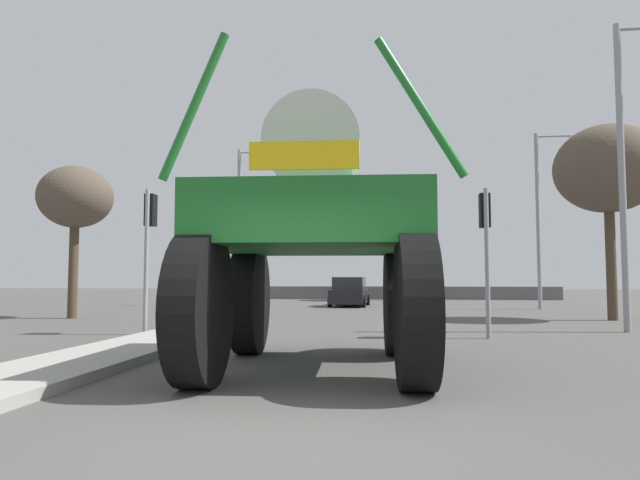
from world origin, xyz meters
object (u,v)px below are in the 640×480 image
at_px(oversize_sprayer, 316,239).
at_px(streetlight_far_right, 541,210).
at_px(bare_tree_left, 75,199).
at_px(traffic_signal_near_right, 485,229).
at_px(bare_tree_right, 608,170).
at_px(traffic_signal_near_left, 149,229).
at_px(bare_tree_far_center, 395,228).
at_px(streetlight_near_right, 628,157).
at_px(streetlight_far_left, 241,219).
at_px(sedan_ahead, 350,293).

relative_size(oversize_sprayer, streetlight_far_right, 0.67).
bearing_deg(bare_tree_left, oversize_sprayer, -45.86).
xyz_separation_m(traffic_signal_near_right, bare_tree_right, (5.33, 6.55, 2.61)).
relative_size(traffic_signal_near_left, bare_tree_left, 0.67).
bearing_deg(traffic_signal_near_left, oversize_sprayer, -45.77).
distance_m(bare_tree_right, bare_tree_far_center, 18.89).
height_order(streetlight_near_right, bare_tree_left, streetlight_near_right).
bearing_deg(streetlight_far_left, traffic_signal_near_left, -84.08).
relative_size(streetlight_far_right, bare_tree_far_center, 1.30).
distance_m(sedan_ahead, traffic_signal_near_left, 16.37).
xyz_separation_m(oversize_sprayer, streetlight_far_left, (-6.65, 20.76, 2.60)).
bearing_deg(traffic_signal_near_right, oversize_sprayer, -124.30).
height_order(sedan_ahead, streetlight_far_left, streetlight_far_left).
height_order(streetlight_near_right, streetlight_far_left, streetlight_near_right).
bearing_deg(oversize_sprayer, streetlight_far_left, 15.03).
height_order(traffic_signal_near_right, streetlight_near_right, streetlight_near_right).
relative_size(traffic_signal_near_left, bare_tree_right, 0.55).
relative_size(streetlight_near_right, bare_tree_left, 1.52).
distance_m(oversize_sprayer, traffic_signal_near_left, 7.24).
height_order(sedan_ahead, traffic_signal_near_left, traffic_signal_near_left).
bearing_deg(streetlight_far_left, bare_tree_right, -30.24).
bearing_deg(bare_tree_far_center, sedan_ahead, -106.68).
xyz_separation_m(oversize_sprayer, bare_tree_left, (-10.20, 10.51, 2.31)).
distance_m(streetlight_near_right, bare_tree_left, 18.20).
distance_m(traffic_signal_near_right, streetlight_far_right, 14.82).
bearing_deg(streetlight_near_right, sedan_ahead, 121.72).
height_order(streetlight_near_right, bare_tree_right, streetlight_near_right).
relative_size(streetlight_far_left, bare_tree_far_center, 1.30).
distance_m(streetlight_far_left, bare_tree_far_center, 11.87).
bearing_deg(bare_tree_far_center, streetlight_near_right, -74.83).
xyz_separation_m(traffic_signal_near_right, streetlight_far_left, (-10.17, 15.59, 2.01)).
bearing_deg(streetlight_far_left, streetlight_far_right, -6.71).
distance_m(streetlight_near_right, streetlight_far_left, 19.77).
bearing_deg(bare_tree_left, traffic_signal_near_left, -45.94).
relative_size(oversize_sprayer, bare_tree_right, 0.82).
relative_size(oversize_sprayer, streetlight_far_left, 0.67).
xyz_separation_m(streetlight_far_left, bare_tree_right, (15.51, -9.04, 0.60)).
height_order(sedan_ahead, streetlight_far_right, streetlight_far_right).
bearing_deg(bare_tree_far_center, oversize_sprayer, -93.33).
xyz_separation_m(traffic_signal_near_left, bare_tree_far_center, (6.73, 24.03, 2.12)).
height_order(bare_tree_left, bare_tree_right, bare_tree_right).
relative_size(streetlight_far_right, bare_tree_right, 1.23).
bearing_deg(sedan_ahead, oversize_sprayer, -175.16).
distance_m(sedan_ahead, bare_tree_left, 14.45).
relative_size(oversize_sprayer, bare_tree_left, 1.01).
bearing_deg(streetlight_far_right, streetlight_far_left, 173.29).
bearing_deg(sedan_ahead, traffic_signal_near_right, -161.94).
relative_size(streetlight_near_right, streetlight_far_left, 1.00).
xyz_separation_m(traffic_signal_near_left, traffic_signal_near_right, (8.56, 0.00, -0.10)).
xyz_separation_m(traffic_signal_near_right, streetlight_far_right, (4.97, 13.81, 2.05)).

